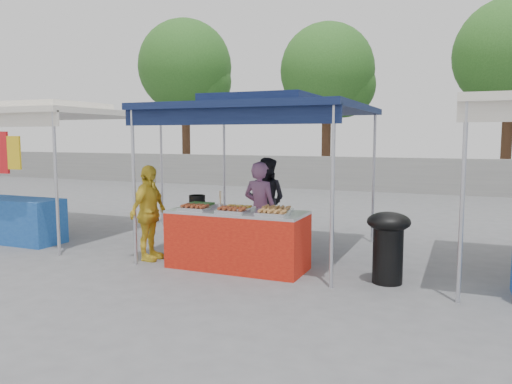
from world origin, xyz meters
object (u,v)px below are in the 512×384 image
at_px(vendor_table, 237,240).
at_px(helper_man, 266,200).
at_px(cooking_pot, 197,200).
at_px(wok_burner, 388,241).
at_px(vendor_woman, 260,210).
at_px(customer_person, 148,213).

bearing_deg(vendor_table, helper_man, 99.07).
xyz_separation_m(cooking_pot, wok_burner, (2.99, -0.26, -0.36)).
distance_m(wok_burner, helper_man, 3.03).
bearing_deg(vendor_woman, cooking_pot, 31.46).
distance_m(vendor_table, customer_person, 1.51).
bearing_deg(wok_burner, customer_person, -159.48).
height_order(wok_burner, vendor_woman, vendor_woman).
height_order(vendor_woman, helper_man, helper_man).
xyz_separation_m(vendor_woman, customer_person, (-1.52, -0.84, -0.02)).
relative_size(wok_burner, helper_man, 0.62).
bearing_deg(vendor_woman, wok_burner, 169.81).
height_order(cooking_pot, wok_burner, cooking_pot).
bearing_deg(helper_man, wok_burner, 148.13).
xyz_separation_m(wok_burner, helper_man, (-2.43, 1.79, 0.21)).
xyz_separation_m(helper_man, customer_person, (-1.18, -1.97, -0.03)).
xyz_separation_m(vendor_table, wok_burner, (2.13, 0.09, 0.14)).
xyz_separation_m(wok_burner, customer_person, (-3.61, -0.18, 0.18)).
distance_m(cooking_pot, helper_man, 1.64).
bearing_deg(cooking_pot, customer_person, -144.78).
bearing_deg(customer_person, helper_man, -32.01).
relative_size(vendor_table, wok_burner, 2.11).
relative_size(wok_burner, vendor_woman, 0.62).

